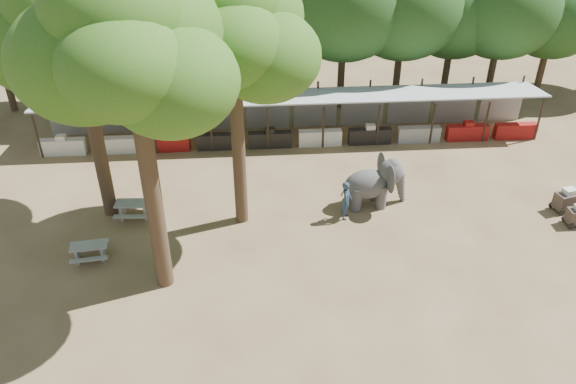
{
  "coord_description": "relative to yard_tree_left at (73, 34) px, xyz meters",
  "views": [
    {
      "loc": [
        -2.53,
        -14.84,
        14.66
      ],
      "look_at": [
        -1.0,
        5.0,
        2.0
      ],
      "focal_mm": 35.0,
      "sensor_mm": 36.0,
      "label": 1
    }
  ],
  "objects": [
    {
      "name": "ground",
      "position": [
        9.13,
        -7.19,
        -8.2
      ],
      "size": [
        100.0,
        100.0,
        0.0
      ],
      "primitive_type": "plane",
      "color": "brown",
      "rests_on": "ground"
    },
    {
      "name": "vendor_stalls",
      "position": [
        9.13,
        6.65,
        -7.02
      ],
      "size": [
        28.0,
        2.99,
        2.8
      ],
      "color": "#A8AAB0",
      "rests_on": "ground"
    },
    {
      "name": "yard_tree_left",
      "position": [
        0.0,
        0.0,
        0.0
      ],
      "size": [
        7.1,
        6.9,
        11.02
      ],
      "color": "#332316",
      "rests_on": "ground"
    },
    {
      "name": "yard_tree_center",
      "position": [
        3.0,
        -5.0,
        1.01
      ],
      "size": [
        7.1,
        6.9,
        12.04
      ],
      "color": "#332316",
      "rests_on": "ground"
    },
    {
      "name": "yard_tree_back",
      "position": [
        6.0,
        -1.0,
        0.34
      ],
      "size": [
        7.1,
        6.9,
        11.36
      ],
      "color": "#332316",
      "rests_on": "ground"
    },
    {
      "name": "backdrop_trees",
      "position": [
        9.13,
        11.81,
        -2.69
      ],
      "size": [
        46.46,
        5.95,
        8.33
      ],
      "color": "#332316",
      "rests_on": "ground"
    },
    {
      "name": "elephant",
      "position": [
        12.3,
        -0.4,
        -7.03
      ],
      "size": [
        3.09,
        2.34,
        2.34
      ],
      "rotation": [
        0.0,
        0.0,
        0.11
      ],
      "color": "#3E3C3C",
      "rests_on": "ground"
    },
    {
      "name": "handler",
      "position": [
        10.8,
        -1.4,
        -7.26
      ],
      "size": [
        0.61,
        0.77,
        1.87
      ],
      "primitive_type": "imported",
      "rotation": [
        0.0,
        0.0,
        1.3
      ],
      "color": "#26384C",
      "rests_on": "ground"
    },
    {
      "name": "picnic_table_near",
      "position": [
        -0.05,
        -3.55,
        -7.72
      ],
      "size": [
        1.62,
        1.49,
        0.74
      ],
      "rotation": [
        0.0,
        0.0,
        0.12
      ],
      "color": "gray",
      "rests_on": "ground"
    },
    {
      "name": "picnic_table_far",
      "position": [
        1.29,
        -0.66,
        -7.68
      ],
      "size": [
        1.67,
        1.52,
        0.8
      ],
      "rotation": [
        0.0,
        0.0,
        -0.05
      ],
      "color": "gray",
      "rests_on": "ground"
    },
    {
      "name": "cart_back",
      "position": [
        21.02,
        -1.57,
        -7.63
      ],
      "size": [
        1.32,
        1.03,
        1.15
      ],
      "rotation": [
        0.0,
        0.0,
        0.24
      ],
      "color": "#382B25",
      "rests_on": "ground"
    }
  ]
}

